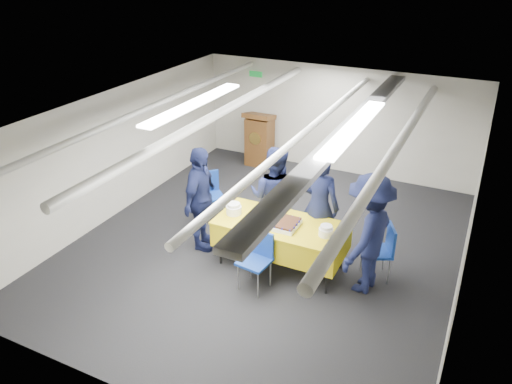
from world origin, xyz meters
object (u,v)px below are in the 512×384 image
at_px(sailor_b, 274,197).
at_px(sailor_c, 201,199).
at_px(serving_table, 281,235).
at_px(podium, 260,139).
at_px(chair_left, 210,190).
at_px(sailor_d, 368,234).
at_px(sailor_a, 319,206).
at_px(chair_near, 258,254).
at_px(sheet_cake, 280,223).
at_px(chair_right, 383,247).

distance_m(sailor_b, sailor_c, 1.19).
distance_m(serving_table, podium, 4.07).
height_order(chair_left, sailor_d, sailor_d).
xyz_separation_m(serving_table, sailor_a, (0.40, 0.53, 0.34)).
bearing_deg(serving_table, chair_near, -100.39).
distance_m(sailor_c, sailor_d, 2.69).
xyz_separation_m(podium, sailor_b, (1.67, -2.95, 0.25)).
xyz_separation_m(podium, chair_near, (1.93, -4.11, -0.08)).
xyz_separation_m(sailor_b, sailor_c, (-1.02, -0.61, 0.01)).
distance_m(podium, sailor_c, 3.63).
height_order(sheet_cake, podium, podium).
xyz_separation_m(sheet_cake, podium, (-2.05, 3.59, -0.20)).
relative_size(sheet_cake, chair_near, 0.65).
bearing_deg(serving_table, chair_left, 153.19).
distance_m(sailor_a, sailor_c, 1.88).
distance_m(sheet_cake, sailor_a, 0.72).
xyz_separation_m(chair_near, chair_right, (1.58, 0.99, 0.00)).
xyz_separation_m(serving_table, chair_left, (-1.79, 0.91, -0.03)).
distance_m(podium, chair_near, 4.55).
xyz_separation_m(sheet_cake, chair_right, (1.46, 0.47, -0.29)).
height_order(serving_table, sheet_cake, sheet_cake).
xyz_separation_m(sheet_cake, chair_left, (-1.80, 0.98, -0.29)).
distance_m(chair_near, sailor_b, 1.24).
bearing_deg(sailor_b, sailor_a, 173.07).
height_order(serving_table, chair_left, chair_left).
relative_size(chair_near, sailor_a, 0.49).
relative_size(serving_table, sailor_a, 1.11).
bearing_deg(chair_near, serving_table, 79.61).
relative_size(sheet_cake, podium, 0.45).
height_order(chair_near, sailor_c, sailor_c).
xyz_separation_m(sheet_cake, chair_near, (-0.12, -0.52, -0.29)).
height_order(serving_table, chair_right, chair_right).
height_order(chair_left, sailor_a, sailor_a).
distance_m(serving_table, chair_right, 1.52).
bearing_deg(chair_right, sailor_a, 172.75).
bearing_deg(sailor_b, sheet_cake, 116.75).
bearing_deg(serving_table, sailor_a, 52.56).
bearing_deg(sheet_cake, chair_right, 17.77).
relative_size(sheet_cake, sailor_c, 0.32).
xyz_separation_m(podium, sailor_d, (3.35, -3.49, 0.29)).
bearing_deg(sailor_b, chair_near, 98.75).
xyz_separation_m(chair_near, sailor_c, (-1.28, 0.55, 0.35)).
height_order(sheet_cake, chair_left, chair_left).
height_order(chair_right, sailor_a, sailor_a).
height_order(sheet_cake, sailor_c, sailor_c).
height_order(chair_near, sailor_d, sailor_d).
xyz_separation_m(chair_left, sailor_b, (1.42, -0.34, 0.33)).
xyz_separation_m(podium, chair_left, (0.25, -2.61, -0.08)).
bearing_deg(sheet_cake, sailor_a, 56.77).
bearing_deg(podium, sailor_b, -60.46).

